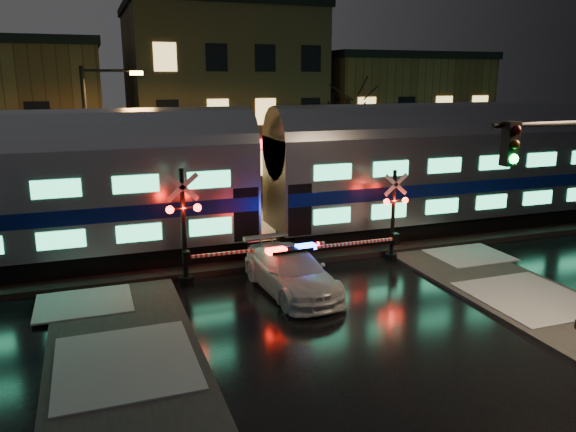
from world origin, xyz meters
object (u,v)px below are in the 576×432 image
object	(u,v)px
streetlight	(94,144)
traffic_light	(573,221)
crossing_signal_left	(195,238)
crossing_signal_right	(386,225)
police_car	(291,271)

from	to	relation	value
streetlight	traffic_light	bearing A→B (deg)	-50.45
traffic_light	crossing_signal_left	bearing A→B (deg)	151.91
crossing_signal_right	crossing_signal_left	xyz separation A→B (m)	(-7.65, 0.01, 0.22)
crossing_signal_left	streetlight	xyz separation A→B (m)	(-3.03, 6.69, 2.71)
police_car	streetlight	distance (m)	11.05
traffic_light	streetlight	distance (m)	18.82
police_car	streetlight	xyz separation A→B (m)	(-6.00, 8.50, 3.71)
police_car	traffic_light	distance (m)	8.89
crossing_signal_left	traffic_light	xyz separation A→B (m)	(8.94, -7.80, 1.73)
traffic_light	streetlight	size ratio (longest dim) A/B	0.85
crossing_signal_left	streetlight	world-z (taller)	streetlight
police_car	crossing_signal_right	distance (m)	5.07
crossing_signal_left	crossing_signal_right	bearing A→B (deg)	-0.09
crossing_signal_left	streetlight	bearing A→B (deg)	114.34
police_car	streetlight	size ratio (longest dim) A/B	0.68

